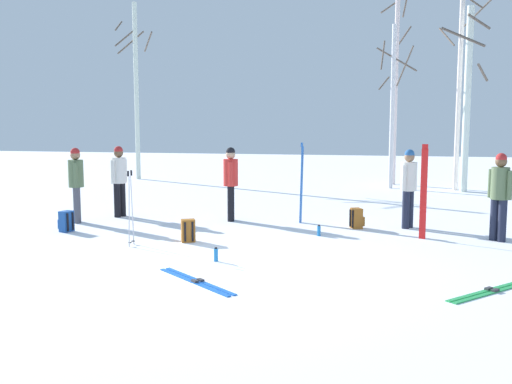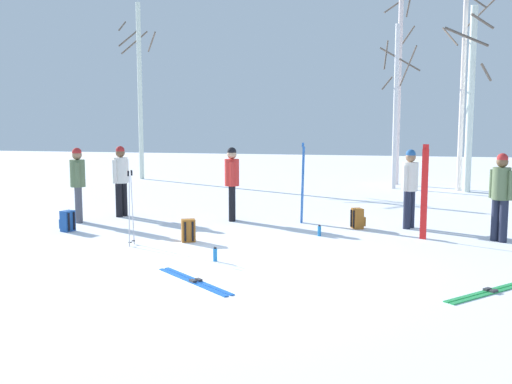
% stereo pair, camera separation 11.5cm
% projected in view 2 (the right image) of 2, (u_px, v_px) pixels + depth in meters
% --- Properties ---
extents(ground_plane, '(60.00, 60.00, 0.00)m').
position_uv_depth(ground_plane, '(231.00, 268.00, 9.51)').
color(ground_plane, white).
extents(person_0, '(0.34, 0.47, 1.72)m').
position_uv_depth(person_0, '(78.00, 180.00, 13.59)').
color(person_0, '#4C4C56').
rests_on(person_0, ground_plane).
extents(person_1, '(0.34, 0.51, 1.72)m').
position_uv_depth(person_1, '(232.00, 179.00, 13.80)').
color(person_1, black).
rests_on(person_1, ground_plane).
extents(person_2, '(0.34, 0.46, 1.72)m').
position_uv_depth(person_2, '(410.00, 183.00, 12.84)').
color(person_2, '#1E2338').
rests_on(person_2, ground_plane).
extents(person_3, '(0.39, 0.40, 1.72)m').
position_uv_depth(person_3, '(501.00, 191.00, 11.45)').
color(person_3, '#1E2338').
rests_on(person_3, ground_plane).
extents(person_4, '(0.34, 0.50, 1.72)m').
position_uv_depth(person_4, '(121.00, 176.00, 14.40)').
color(person_4, black).
rests_on(person_4, ground_plane).
extents(ski_pair_planted_0, '(0.13, 0.06, 1.88)m').
position_uv_depth(ski_pair_planted_0, '(424.00, 192.00, 11.67)').
color(ski_pair_planted_0, red).
rests_on(ski_pair_planted_0, ground_plane).
extents(ski_pair_planted_1, '(0.06, 0.25, 1.83)m').
position_uv_depth(ski_pair_planted_1, '(303.00, 183.00, 13.58)').
color(ski_pair_planted_1, blue).
rests_on(ski_pair_planted_1, ground_plane).
extents(ski_pair_lying_0, '(1.43, 1.51, 0.05)m').
position_uv_depth(ski_pair_lying_0, '(492.00, 291.00, 8.21)').
color(ski_pair_lying_0, green).
rests_on(ski_pair_lying_0, ground_plane).
extents(ski_pair_lying_1, '(1.51, 1.32, 0.05)m').
position_uv_depth(ski_pair_lying_1, '(194.00, 281.00, 8.71)').
color(ski_pair_lying_1, blue).
rests_on(ski_pair_lying_1, ground_plane).
extents(ski_poles_0, '(0.07, 0.24, 1.42)m').
position_uv_depth(ski_poles_0, '(131.00, 206.00, 11.12)').
color(ski_poles_0, '#B2B2BC').
rests_on(ski_poles_0, ground_plane).
extents(backpack_0, '(0.34, 0.32, 0.44)m').
position_uv_depth(backpack_0, '(358.00, 219.00, 12.90)').
color(backpack_0, '#99591E').
rests_on(backpack_0, ground_plane).
extents(backpack_1, '(0.33, 0.31, 0.44)m').
position_uv_depth(backpack_1, '(67.00, 221.00, 12.59)').
color(backpack_1, '#1E4C99').
rests_on(backpack_1, ground_plane).
extents(backpack_2, '(0.32, 0.34, 0.44)m').
position_uv_depth(backpack_2, '(188.00, 231.00, 11.52)').
color(backpack_2, '#99591E').
rests_on(backpack_2, ground_plane).
extents(water_bottle_0, '(0.07, 0.07, 0.24)m').
position_uv_depth(water_bottle_0, '(215.00, 255.00, 9.95)').
color(water_bottle_0, '#1E72BF').
rests_on(water_bottle_0, ground_plane).
extents(water_bottle_1, '(0.07, 0.07, 0.23)m').
position_uv_depth(water_bottle_1, '(319.00, 231.00, 12.09)').
color(water_bottle_1, '#1E72BF').
rests_on(water_bottle_1, ground_plane).
extents(birch_tree_0, '(1.53, 1.55, 6.78)m').
position_uv_depth(birch_tree_0, '(139.00, 87.00, 23.15)').
color(birch_tree_0, silver).
rests_on(birch_tree_0, ground_plane).
extents(birch_tree_1, '(1.14, 0.99, 5.49)m').
position_uv_depth(birch_tree_1, '(396.00, 104.00, 20.01)').
color(birch_tree_1, silver).
rests_on(birch_tree_1, ground_plane).
extents(birch_tree_2, '(1.39, 1.32, 7.10)m').
position_uv_depth(birch_tree_2, '(399.00, 81.00, 21.09)').
color(birch_tree_2, silver).
rests_on(birch_tree_2, ground_plane).
extents(birch_tree_3, '(1.63, 1.58, 7.36)m').
position_uv_depth(birch_tree_3, '(463.00, 73.00, 19.22)').
color(birch_tree_3, silver).
rests_on(birch_tree_3, ground_plane).
extents(birch_tree_4, '(1.57, 1.17, 5.89)m').
position_uv_depth(birch_tree_4, '(471.00, 97.00, 18.92)').
color(birch_tree_4, silver).
rests_on(birch_tree_4, ground_plane).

